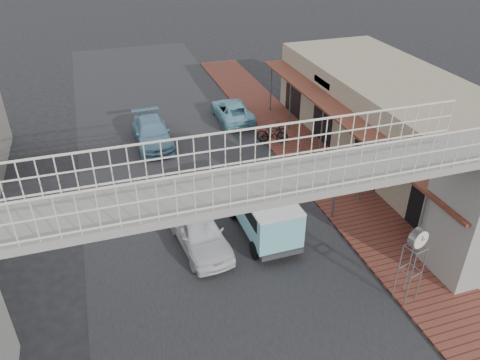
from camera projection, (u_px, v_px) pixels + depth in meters
ground at (216, 245)px, 18.41m from camera, size 120.00×120.00×0.00m
road_strip at (216, 245)px, 18.41m from camera, size 10.00×60.00×0.01m
sidewalk at (330, 180)px, 22.54m from camera, size 3.00×40.00×0.10m
shophouse_row at (404, 123)px, 23.52m from camera, size 7.20×18.00×4.00m
footbridge at (251, 243)px, 13.51m from camera, size 16.40×2.40×6.34m
white_hatchback at (199, 231)px, 18.05m from camera, size 2.07×4.24×1.39m
dark_sedan at (239, 188)px, 20.85m from camera, size 1.80×3.99×1.27m
angkot_curb at (232, 111)px, 28.56m from camera, size 2.02×4.25×1.17m
angkot_far at (152, 133)px, 25.71m from camera, size 1.87×4.53×1.31m
angkot_van at (264, 208)px, 18.41m from camera, size 1.94×4.11×2.00m
motorcycle_near at (273, 133)px, 25.84m from camera, size 1.99×1.16×0.99m
motorcycle_far at (272, 134)px, 25.65m from camera, size 1.82×1.30×1.08m
street_clock at (417, 242)px, 14.67m from camera, size 0.74×0.66×2.87m
arrow_sign at (356, 169)px, 18.69m from camera, size 1.75×1.18×2.90m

